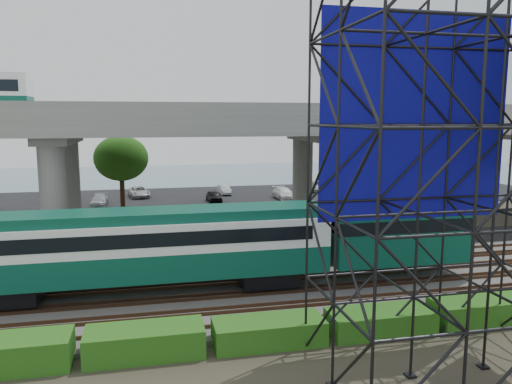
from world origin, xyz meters
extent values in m
plane|color=#474233|center=(0.00, 0.00, 0.00)|extent=(140.00, 140.00, 0.00)
cube|color=slate|center=(0.00, 2.00, 0.10)|extent=(90.00, 12.00, 0.20)
cube|color=black|center=(0.00, 10.50, 0.04)|extent=(90.00, 5.00, 0.08)
cube|color=black|center=(0.00, 34.00, 0.04)|extent=(90.00, 18.00, 0.08)
cube|color=slate|center=(0.00, 56.00, 0.01)|extent=(140.00, 40.00, 0.03)
cube|color=#472D1E|center=(0.00, -2.72, 0.28)|extent=(90.00, 0.08, 0.16)
cube|color=#472D1E|center=(0.00, -1.28, 0.28)|extent=(90.00, 0.08, 0.16)
cube|color=#472D1E|center=(0.00, -0.72, 0.28)|extent=(90.00, 0.08, 0.16)
cube|color=#472D1E|center=(0.00, 0.72, 0.28)|extent=(90.00, 0.08, 0.16)
cube|color=#472D1E|center=(0.00, 1.28, 0.28)|extent=(90.00, 0.08, 0.16)
cube|color=#472D1E|center=(0.00, 2.72, 0.28)|extent=(90.00, 0.08, 0.16)
cube|color=#472D1E|center=(0.00, 3.28, 0.28)|extent=(90.00, 0.08, 0.16)
cube|color=#472D1E|center=(0.00, 4.72, 0.28)|extent=(90.00, 0.08, 0.16)
cube|color=#472D1E|center=(0.00, 5.28, 0.28)|extent=(90.00, 0.08, 0.16)
cube|color=#472D1E|center=(0.00, 6.72, 0.28)|extent=(90.00, 0.08, 0.16)
cube|color=black|center=(-10.51, 2.00, 0.81)|extent=(3.00, 2.20, 0.90)
cube|color=black|center=(2.49, 2.00, 0.81)|extent=(3.00, 2.20, 0.90)
cube|color=#0A4B39|center=(-4.01, 2.00, 1.96)|extent=(19.00, 3.00, 1.40)
cube|color=white|center=(-4.01, 2.00, 3.41)|extent=(19.00, 3.00, 1.50)
cube|color=#0A4B39|center=(-4.01, 2.00, 4.41)|extent=(19.00, 2.60, 0.50)
cube|color=black|center=(-3.01, 2.00, 3.46)|extent=(15.00, 3.06, 0.70)
cube|color=#0A4B39|center=(9.99, 2.00, 2.96)|extent=(8.00, 3.00, 3.40)
cube|color=#9E9B93|center=(0.00, 16.00, 8.60)|extent=(80.00, 12.00, 1.20)
cube|color=#9E9B93|center=(0.00, 10.25, 9.75)|extent=(80.00, 0.50, 1.10)
cube|color=#9E9B93|center=(0.00, 21.75, 9.75)|extent=(80.00, 0.50, 1.10)
cylinder|color=#9E9B93|center=(-10.00, 12.50, 4.00)|extent=(1.80, 1.80, 8.00)
cylinder|color=#9E9B93|center=(-10.00, 19.50, 4.00)|extent=(1.80, 1.80, 8.00)
cube|color=#9E9B93|center=(-10.00, 16.00, 7.70)|extent=(2.40, 9.00, 0.60)
cylinder|color=#9E9B93|center=(10.00, 12.50, 4.00)|extent=(1.80, 1.80, 8.00)
cylinder|color=#9E9B93|center=(10.00, 19.50, 4.00)|extent=(1.80, 1.80, 8.00)
cube|color=#9E9B93|center=(10.00, 16.00, 7.70)|extent=(2.40, 9.00, 0.60)
cylinder|color=#9E9B93|center=(28.00, 19.50, 4.00)|extent=(1.80, 1.80, 8.00)
cube|color=#9E9B93|center=(28.00, 16.00, 7.70)|extent=(2.40, 9.00, 0.60)
cube|color=#0D0C8D|center=(6.87, -4.95, 9.30)|extent=(8.10, 0.08, 8.25)
cube|color=black|center=(6.87, -8.00, 0.04)|extent=(9.36, 6.36, 0.08)
cube|color=#205413|center=(-9.00, -4.30, 0.60)|extent=(4.60, 1.80, 1.20)
cube|color=#205413|center=(-4.00, -4.30, 0.58)|extent=(4.60, 1.80, 1.15)
cube|color=#205413|center=(1.00, -4.30, 0.52)|extent=(4.60, 1.80, 1.03)
cube|color=#205413|center=(6.00, -4.30, 0.51)|extent=(4.60, 1.80, 1.01)
cube|color=#205413|center=(11.00, -4.30, 0.56)|extent=(4.60, 1.80, 1.12)
cylinder|color=#382314|center=(14.00, 12.50, 2.40)|extent=(0.44, 0.44, 4.80)
ellipsoid|color=#205413|center=(14.00, 12.50, 5.60)|extent=(4.94, 4.94, 4.18)
cylinder|color=#382314|center=(-6.00, 24.00, 2.40)|extent=(0.44, 0.44, 4.80)
ellipsoid|color=#205413|center=(-6.00, 24.00, 5.60)|extent=(4.94, 4.94, 4.18)
imported|color=black|center=(-10.14, 10.43, 0.76)|extent=(5.14, 2.82, 1.37)
imported|color=#A8ABB0|center=(-13.93, 36.00, 0.72)|extent=(1.87, 4.00, 1.27)
imported|color=#A0A3A7|center=(-8.72, 31.00, 0.64)|extent=(1.69, 3.94, 1.13)
imported|color=#BBBBBB|center=(-4.70, 36.00, 0.69)|extent=(2.77, 4.67, 1.22)
imported|color=black|center=(3.45, 31.00, 0.68)|extent=(1.59, 3.58, 1.20)
imported|color=#A6A9AD|center=(5.39, 36.00, 0.65)|extent=(1.40, 3.50, 1.13)
imported|color=silver|center=(11.49, 31.00, 0.72)|extent=(1.99, 4.48, 1.28)
imported|color=#B9BCC1|center=(17.37, 36.00, 0.71)|extent=(2.70, 4.78, 1.26)
camera|label=1|loc=(-3.72, -23.27, 9.28)|focal=35.00mm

